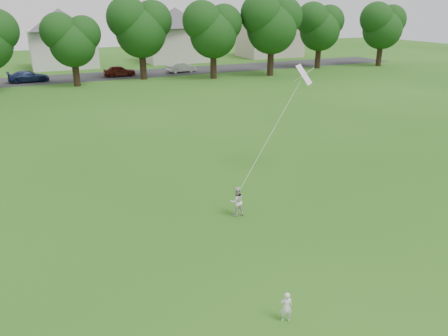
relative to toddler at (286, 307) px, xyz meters
name	(u,v)px	position (x,y,z in m)	size (l,w,h in m)	color
ground	(230,251)	(0.18, 3.84, -0.45)	(160.00, 160.00, 0.00)	#205012
street	(75,78)	(0.18, 45.84, -0.45)	(90.00, 7.00, 0.01)	#2D2D30
toddler	(286,307)	(0.00, 0.00, 0.00)	(0.33, 0.22, 0.91)	silver
older_boy	(237,201)	(1.60, 6.21, 0.17)	(0.61, 0.47, 1.25)	silver
kite	(273,130)	(4.08, 7.70, 2.47)	(3.10, 2.09, 7.07)	white
tree_row	(87,26)	(1.21, 39.33, 5.58)	(81.26, 9.30, 10.24)	black
house_row	(65,29)	(0.73, 55.84, 4.55)	(76.98, 14.26, 10.34)	silver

